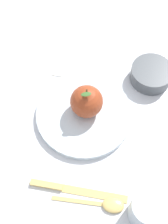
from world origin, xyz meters
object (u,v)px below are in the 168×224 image
object	(u,v)px
side_bowl	(151,73)
knife	(70,189)
apple	(87,101)
linen_napkin	(88,64)
cup	(147,210)
dinner_plate	(84,114)
spoon	(106,204)

from	to	relation	value
side_bowl	knife	world-z (taller)	side_bowl
apple	side_bowl	size ratio (longest dim) A/B	0.84
apple	linen_napkin	world-z (taller)	apple
cup	knife	size ratio (longest dim) A/B	0.34
dinner_plate	linen_napkin	xyz separation A→B (m)	(-0.16, -0.01, -0.01)
cup	linen_napkin	size ratio (longest dim) A/B	0.42
dinner_plate	apple	world-z (taller)	apple
side_bowl	apple	bearing A→B (deg)	-50.00
cup	knife	bearing A→B (deg)	-99.40
apple	knife	distance (m)	0.21
side_bowl	cup	xyz separation A→B (m)	(0.36, 0.01, 0.02)
side_bowl	linen_napkin	xyz separation A→B (m)	(-0.02, -0.17, -0.02)
side_bowl	cup	world-z (taller)	cup
apple	spoon	size ratio (longest dim) A/B	0.57
dinner_plate	spoon	size ratio (longest dim) A/B	1.49
dinner_plate	apple	bearing A→B (deg)	153.93
cup	linen_napkin	distance (m)	0.42
knife	linen_napkin	xyz separation A→B (m)	(-0.35, -0.01, -0.00)
apple	linen_napkin	size ratio (longest dim) A/B	0.50
apple	side_bowl	xyz separation A→B (m)	(-0.13, 0.15, -0.03)
spoon	cup	bearing A→B (deg)	85.93
knife	spoon	bearing A→B (deg)	75.40
spoon	linen_napkin	xyz separation A→B (m)	(-0.38, -0.09, -0.00)
knife	apple	bearing A→B (deg)	177.59
knife	cup	bearing A→B (deg)	80.60
apple	spoon	world-z (taller)	apple
cup	apple	bearing A→B (deg)	-145.00
dinner_plate	apple	distance (m)	0.05
side_bowl	dinner_plate	bearing A→B (deg)	-48.81
apple	linen_napkin	xyz separation A→B (m)	(-0.15, -0.02, -0.05)
side_bowl	spoon	world-z (taller)	side_bowl
dinner_plate	apple	size ratio (longest dim) A/B	2.60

